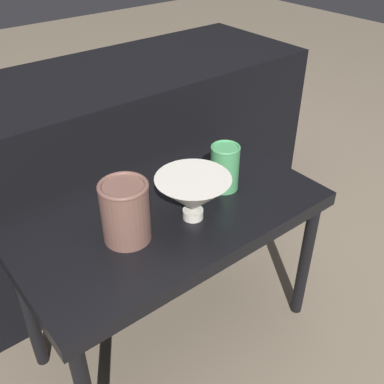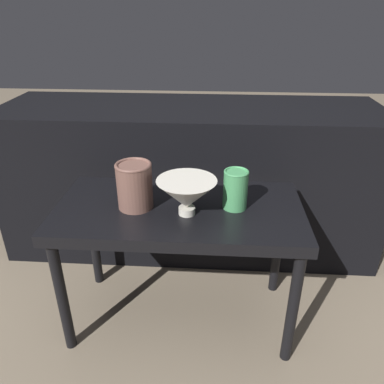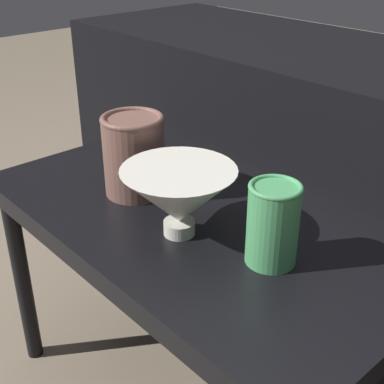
{
  "view_description": "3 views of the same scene",
  "coord_description": "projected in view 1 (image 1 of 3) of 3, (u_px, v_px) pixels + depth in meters",
  "views": [
    {
      "loc": [
        -0.54,
        -0.75,
        1.18
      ],
      "look_at": [
        0.04,
        -0.03,
        0.55
      ],
      "focal_mm": 42.0,
      "sensor_mm": 36.0,
      "label": 1
    },
    {
      "loc": [
        0.11,
        -1.07,
        1.09
      ],
      "look_at": [
        0.05,
        -0.06,
        0.57
      ],
      "focal_mm": 35.0,
      "sensor_mm": 36.0,
      "label": 2
    },
    {
      "loc": [
        0.61,
        -0.54,
        0.96
      ],
      "look_at": [
        0.03,
        -0.02,
        0.55
      ],
      "focal_mm": 50.0,
      "sensor_mm": 36.0,
      "label": 3
    }
  ],
  "objects": [
    {
      "name": "ground_plane",
      "position": [
        177.0,
        333.0,
        1.43
      ],
      "size": [
        8.0,
        8.0,
        0.0
      ],
      "primitive_type": "plane",
      "color": "#7F705B"
    },
    {
      "name": "table",
      "position": [
        174.0,
        229.0,
        1.19
      ],
      "size": [
        0.82,
        0.41,
        0.48
      ],
      "color": "black",
      "rests_on": "ground_plane"
    },
    {
      "name": "couch_backdrop",
      "position": [
        85.0,
        174.0,
        1.58
      ],
      "size": [
        1.67,
        0.5,
        0.68
      ],
      "color": "black",
      "rests_on": "ground_plane"
    },
    {
      "name": "bowl",
      "position": [
        193.0,
        195.0,
        1.1
      ],
      "size": [
        0.19,
        0.19,
        0.12
      ],
      "color": "silver",
      "rests_on": "table"
    },
    {
      "name": "vase_textured_left",
      "position": [
        125.0,
        211.0,
        1.03
      ],
      "size": [
        0.12,
        0.12,
        0.15
      ],
      "color": "brown",
      "rests_on": "table"
    },
    {
      "name": "vase_colorful_right",
      "position": [
        225.0,
        167.0,
        1.22
      ],
      "size": [
        0.08,
        0.08,
        0.13
      ],
      "color": "#47995B",
      "rests_on": "table"
    }
  ]
}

